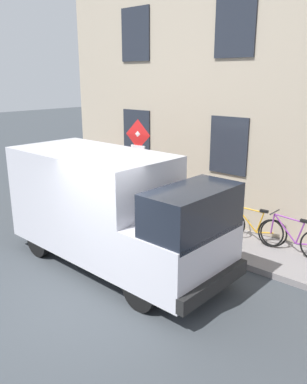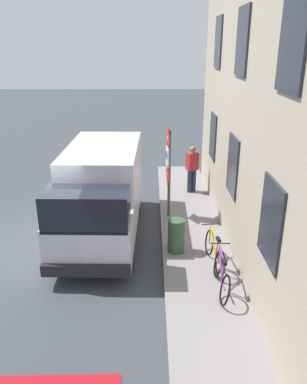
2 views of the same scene
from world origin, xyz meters
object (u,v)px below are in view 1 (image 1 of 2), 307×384
object	(u,v)px
sign_post_stacked	(138,163)
bicycle_purple	(292,237)
delivery_van	(110,207)
pedestrian	(111,174)
litter_bin	(210,227)
bicycle_orange	(253,227)

from	to	relation	value
sign_post_stacked	bicycle_purple	bearing A→B (deg)	-74.93
delivery_van	pedestrian	bearing A→B (deg)	138.23
sign_post_stacked	litter_bin	size ratio (longest dim) A/B	3.07
delivery_van	bicycle_purple	world-z (taller)	delivery_van
bicycle_orange	pedestrian	distance (m)	5.05
sign_post_stacked	delivery_van	xyz separation A→B (m)	(-1.90, -0.94, -0.55)
litter_bin	sign_post_stacked	bearing A→B (deg)	93.85
pedestrian	bicycle_purple	bearing A→B (deg)	-24.55
pedestrian	litter_bin	distance (m)	4.45
bicycle_purple	pedestrian	size ratio (longest dim) A/B	1.00
bicycle_purple	pedestrian	bearing A→B (deg)	2.46
litter_bin	pedestrian	bearing A→B (deg)	79.26
bicycle_orange	litter_bin	world-z (taller)	litter_bin
pedestrian	bicycle_orange	bearing A→B (deg)	-24.43
pedestrian	litter_bin	xyz separation A→B (m)	(-0.83, -4.35, -0.48)
bicycle_purple	sign_post_stacked	bearing A→B (deg)	16.88
sign_post_stacked	bicycle_orange	distance (m)	3.35
bicycle_orange	sign_post_stacked	bearing A→B (deg)	14.08
bicycle_orange	delivery_van	bearing A→B (deg)	50.86
pedestrian	litter_bin	bearing A→B (deg)	-35.94
bicycle_purple	pedestrian	world-z (taller)	pedestrian
bicycle_purple	bicycle_orange	size ratio (longest dim) A/B	1.00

